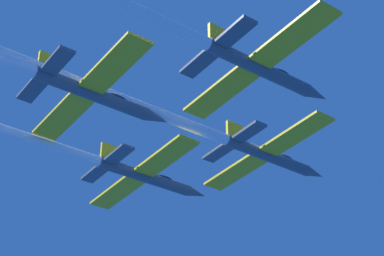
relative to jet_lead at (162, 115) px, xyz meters
name	(u,v)px	position (x,y,z in m)	size (l,w,h in m)	color
jet_lead	(162,115)	(0.00, 0.00, 0.00)	(16.34, 45.84, 2.71)	#4C5660
jet_left_wing	(45,144)	(-8.35, -6.87, -1.23)	(16.34, 42.09, 2.71)	#4C5660
jet_right_wing	(141,13)	(10.03, -8.32, -0.15)	(16.34, 43.00, 2.71)	#4C5660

